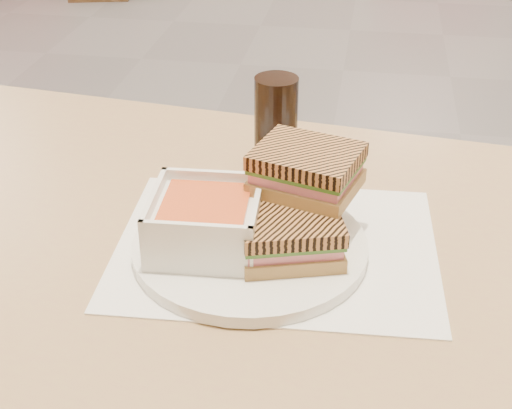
% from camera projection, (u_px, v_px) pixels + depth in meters
% --- Properties ---
extents(main_table, '(1.27, 0.84, 0.75)m').
position_uv_depth(main_table, '(209.00, 300.00, 0.98)').
color(main_table, '#9E814F').
rests_on(main_table, ground).
extents(tray_liner, '(0.40, 0.32, 0.00)m').
position_uv_depth(tray_liner, '(276.00, 246.00, 0.88)').
color(tray_liner, white).
rests_on(tray_liner, main_table).
extents(plate, '(0.28, 0.28, 0.02)m').
position_uv_depth(plate, '(250.00, 247.00, 0.87)').
color(plate, white).
rests_on(plate, tray_liner).
extents(soup_bowl, '(0.13, 0.13, 0.07)m').
position_uv_depth(soup_bowl, '(206.00, 223.00, 0.84)').
color(soup_bowl, white).
rests_on(soup_bowl, plate).
extents(panini_lower, '(0.14, 0.12, 0.05)m').
position_uv_depth(panini_lower, '(290.00, 235.00, 0.83)').
color(panini_lower, '#AE874D').
rests_on(panini_lower, plate).
extents(panini_upper, '(0.14, 0.13, 0.05)m').
position_uv_depth(panini_upper, '(307.00, 170.00, 0.86)').
color(panini_upper, '#AE874D').
rests_on(panini_upper, panini_lower).
extents(cola_glass, '(0.06, 0.06, 0.13)m').
position_uv_depth(cola_glass, '(276.00, 122.00, 1.04)').
color(cola_glass, black).
rests_on(cola_glass, main_table).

